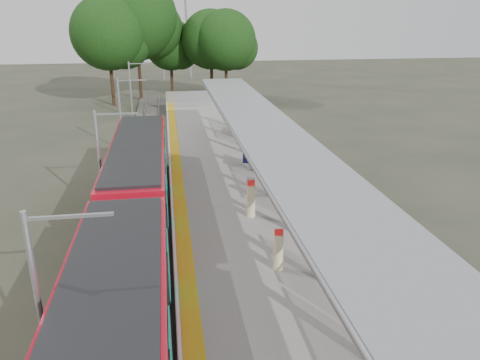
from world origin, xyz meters
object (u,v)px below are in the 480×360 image
Objects in this scene: info_pillar_near at (278,252)px; info_pillar_far at (251,201)px; bench_mid at (248,157)px; train at (130,233)px; litter_bin at (251,186)px; bench_far at (240,127)px.

info_pillar_far is (-0.13, 4.72, 0.07)m from info_pillar_near.
bench_mid is at bearing 72.30° from info_pillar_far.
train is 12.04m from bench_mid.
info_pillar_far is at bearing 31.47° from train.
info_pillar_near is 7.43m from litter_bin.
bench_mid is at bearing 86.24° from info_pillar_near.
info_pillar_near is (-0.97, -11.95, 0.11)m from bench_mid.
bench_mid is 0.99× the size of bench_far.
litter_bin is at bearing 46.22° from train.
info_pillar_near is at bearing -97.36° from info_pillar_far.
train is at bearing -95.77° from bench_far.
bench_far is 19.83m from info_pillar_near.
info_pillar_near is 1.87× the size of litter_bin.
bench_mid is 1.06× the size of info_pillar_near.
train is 15.98× the size of info_pillar_far.
info_pillar_near is at bearing -74.82° from bench_mid.
litter_bin is at bearing -81.26° from bench_far.
train is 8.05m from litter_bin.
bench_mid is 7.31m from info_pillar_far.
train is 19.42m from bench_far.
info_pillar_near is 4.72m from info_pillar_far.
train reaches higher than info_pillar_far.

